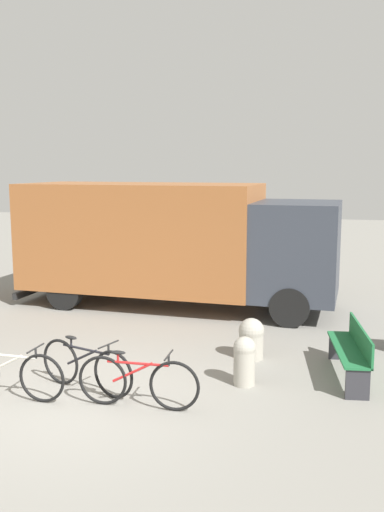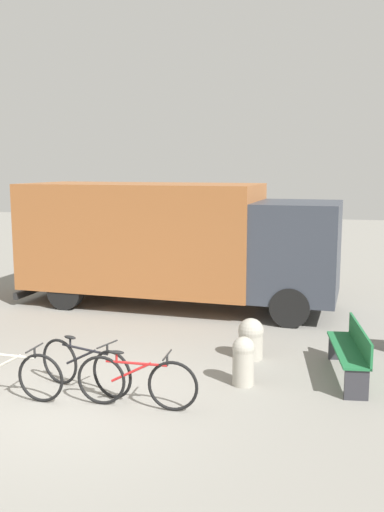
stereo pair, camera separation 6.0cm
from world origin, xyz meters
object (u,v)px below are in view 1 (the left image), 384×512
(bicycle_near, at_px, (9,373))
(delivery_truck, at_px, (173,239))
(bicycle_far, at_px, (138,382))
(bollard_near_bench, at_px, (244,359))
(bollard_far_bench, at_px, (251,338))
(park_bench, at_px, (353,349))
(bicycle_middle, at_px, (86,366))

(bicycle_near, bearing_deg, delivery_truck, 84.14)
(bicycle_far, relative_size, bollard_near_bench, 2.29)
(delivery_truck, relative_size, bollard_far_bench, 10.59)
(bollard_near_bench, bearing_deg, bicycle_far, -137.72)
(bicycle_near, relative_size, bicycle_far, 1.00)
(bicycle_near, bearing_deg, park_bench, 24.27)
(delivery_truck, xyz_separation_m, bicycle_near, (-0.76, -5.88, -1.21))
(bollard_far_bench, bearing_deg, bicycle_middle, -137.06)
(delivery_truck, height_order, park_bench, delivery_truck)
(bicycle_middle, relative_size, bicycle_far, 0.96)
(bicycle_near, distance_m, bollard_far_bench, 4.01)
(park_bench, xyz_separation_m, bicycle_near, (-4.77, -2.00, -0.10))
(bicycle_near, distance_m, bicycle_far, 1.89)
(bicycle_far, relative_size, bollard_far_bench, 2.44)
(delivery_truck, distance_m, bicycle_far, 5.98)
(bicycle_middle, height_order, bollard_near_bench, bicycle_middle)
(delivery_truck, bearing_deg, bicycle_middle, -85.57)
(park_bench, height_order, bicycle_far, park_bench)
(bicycle_middle, bearing_deg, park_bench, 38.75)
(bollard_far_bench, bearing_deg, delivery_truck, 125.04)
(bicycle_far, bearing_deg, bollard_far_bench, 61.17)
(bicycle_middle, relative_size, bollard_far_bench, 2.34)
(delivery_truck, xyz_separation_m, bollard_far_bench, (2.35, -3.34, -1.22))
(bicycle_middle, bearing_deg, bicycle_near, -133.28)
(bicycle_far, bearing_deg, bollard_near_bench, 40.46)
(bicycle_far, height_order, bollard_far_bench, bicycle_far)
(bollard_near_bench, height_order, bollard_far_bench, bollard_near_bench)
(bicycle_far, height_order, bollard_near_bench, bicycle_far)
(bicycle_near, height_order, bicycle_middle, same)
(park_bench, distance_m, bollard_far_bench, 1.75)
(bicycle_near, distance_m, bollard_near_bench, 3.43)
(park_bench, relative_size, bollard_far_bench, 2.63)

